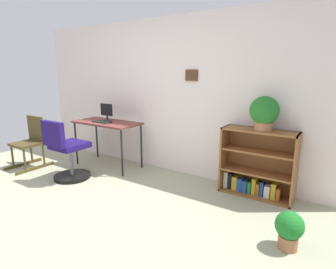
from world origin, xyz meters
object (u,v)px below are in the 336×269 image
monitor (107,112)px  rocking_chair (31,141)px  keyboard (102,122)px  office_chair (67,154)px  potted_plant_on_shelf (264,112)px  bookshelf_low (257,166)px  potted_plant_floor (289,229)px  desk (107,125)px

monitor → rocking_chair: (-0.99, -0.76, -0.47)m
monitor → keyboard: monitor is taller
office_chair → potted_plant_on_shelf: 2.74m
bookshelf_low → monitor: bearing=-175.0°
rocking_chair → potted_plant_floor: (3.97, 0.01, -0.23)m
bookshelf_low → desk: bearing=-173.8°
keyboard → office_chair: size_ratio=0.37×
desk → potted_plant_floor: 3.06m
desk → rocking_chair: 1.28m
rocking_chair → bookshelf_low: 3.54m
potted_plant_on_shelf → desk: bearing=-175.2°
bookshelf_low → potted_plant_on_shelf: size_ratio=2.19×
office_chair → rocking_chair: bearing=177.8°
desk → rocking_chair: size_ratio=1.35×
keyboard → rocking_chair: (-1.01, -0.64, -0.33)m
keyboard → potted_plant_floor: (2.96, -0.63, -0.56)m
potted_plant_on_shelf → potted_plant_floor: potted_plant_on_shelf is taller
monitor → office_chair: size_ratio=0.32×
desk → bookshelf_low: size_ratio=1.25×
desk → bookshelf_low: (2.37, 0.26, -0.31)m
desk → keyboard: keyboard is taller
potted_plant_on_shelf → potted_plant_floor: size_ratio=1.16×
monitor → bookshelf_low: size_ratio=0.32×
rocking_chair → bookshelf_low: bookshelf_low is taller
office_chair → desk: bearing=85.8°
keyboard → bookshelf_low: size_ratio=0.36×
office_chair → potted_plant_on_shelf: bearing=21.2°
potted_plant_on_shelf → potted_plant_floor: (0.52, -0.91, -0.88)m
rocking_chair → potted_plant_on_shelf: bearing=14.9°
desk → potted_plant_floor: desk is taller
bookshelf_low → potted_plant_on_shelf: potted_plant_on_shelf is taller
bookshelf_low → potted_plant_floor: size_ratio=2.54×
keyboard → rocking_chair: bearing=-147.7°
monitor → rocking_chair: size_ratio=0.34×
monitor → potted_plant_on_shelf: 2.47m
monitor → bookshelf_low: (2.41, 0.21, -0.52)m
potted_plant_on_shelf → rocking_chair: bearing=-165.1°
office_chair → potted_plant_on_shelf: size_ratio=2.16×
office_chair → bookshelf_low: size_ratio=0.99×
keyboard → potted_plant_on_shelf: potted_plant_on_shelf is taller
office_chair → bookshelf_low: office_chair is taller
monitor → keyboard: (0.02, -0.13, -0.14)m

